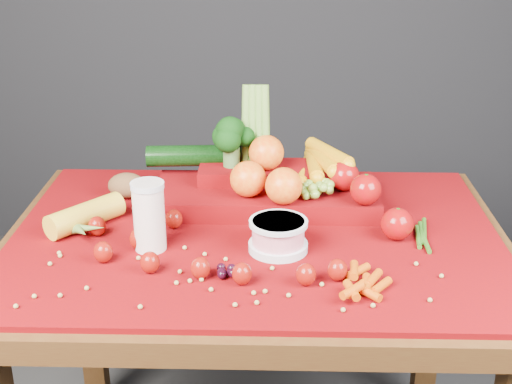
{
  "coord_description": "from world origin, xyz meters",
  "views": [
    {
      "loc": [
        0.04,
        -1.39,
        1.44
      ],
      "look_at": [
        0.0,
        0.02,
        0.85
      ],
      "focal_mm": 50.0,
      "sensor_mm": 36.0,
      "label": 1
    }
  ],
  "objects_px": {
    "milk_glass": "(149,214)",
    "yogurt_bowl": "(278,234)",
    "table": "(256,276)",
    "produce_mound": "(272,180)"
  },
  "relations": [
    {
      "from": "table",
      "to": "milk_glass",
      "type": "xyz_separation_m",
      "value": [
        -0.22,
        -0.08,
        0.19
      ]
    },
    {
      "from": "table",
      "to": "produce_mound",
      "type": "relative_size",
      "value": 1.81
    },
    {
      "from": "table",
      "to": "milk_glass",
      "type": "relative_size",
      "value": 7.46
    },
    {
      "from": "produce_mound",
      "to": "milk_glass",
      "type": "bearing_deg",
      "value": -136.61
    },
    {
      "from": "produce_mound",
      "to": "table",
      "type": "bearing_deg",
      "value": -102.18
    },
    {
      "from": "milk_glass",
      "to": "yogurt_bowl",
      "type": "height_order",
      "value": "milk_glass"
    },
    {
      "from": "milk_glass",
      "to": "produce_mound",
      "type": "xyz_separation_m",
      "value": [
        0.25,
        0.24,
        -0.02
      ]
    },
    {
      "from": "milk_glass",
      "to": "yogurt_bowl",
      "type": "distance_m",
      "value": 0.27
    },
    {
      "from": "table",
      "to": "milk_glass",
      "type": "bearing_deg",
      "value": -159.84
    },
    {
      "from": "table",
      "to": "yogurt_bowl",
      "type": "bearing_deg",
      "value": -58.68
    }
  ]
}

